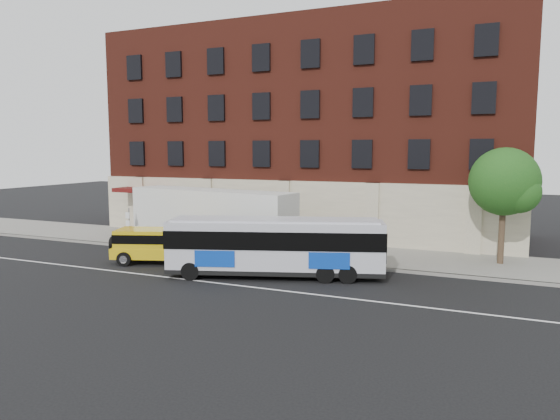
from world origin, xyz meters
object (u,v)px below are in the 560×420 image
at_px(sign_pole, 129,224).
at_px(shipping_container, 211,221).
at_px(street_tree, 505,184).
at_px(city_bus, 275,245).
at_px(yellow_suv, 152,243).

relative_size(sign_pole, shipping_container, 0.22).
bearing_deg(shipping_container, street_tree, 8.17).
bearing_deg(shipping_container, city_bus, -35.25).
bearing_deg(city_bus, yellow_suv, 178.30).
bearing_deg(yellow_suv, city_bus, -1.70).
bearing_deg(city_bus, street_tree, 33.54).
distance_m(yellow_suv, shipping_container, 4.45).
distance_m(street_tree, shipping_container, 16.88).
xyz_separation_m(yellow_suv, shipping_container, (1.24, 4.20, 0.79)).
bearing_deg(street_tree, yellow_suv, -159.68).
height_order(sign_pole, yellow_suv, sign_pole).
distance_m(street_tree, city_bus, 12.62).
xyz_separation_m(street_tree, city_bus, (-10.25, -6.80, -2.82)).
relative_size(sign_pole, yellow_suv, 0.49).
height_order(city_bus, yellow_suv, city_bus).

